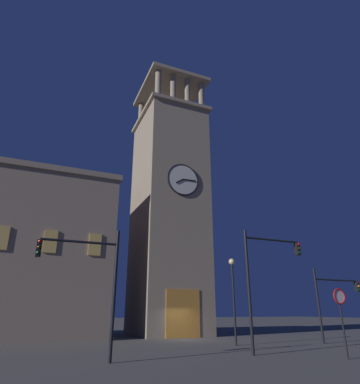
{
  "coord_description": "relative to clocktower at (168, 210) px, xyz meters",
  "views": [
    {
      "loc": [
        11.44,
        26.23,
        2.12
      ],
      "look_at": [
        -1.94,
        -5.65,
        14.78
      ],
      "focal_mm": 30.61,
      "sensor_mm": 36.0,
      "label": 1
    }
  ],
  "objects": [
    {
      "name": "traffic_signal_far",
      "position": [
        0.15,
        16.16,
        -8.09
      ],
      "size": [
        3.91,
        0.41,
        6.57
      ],
      "color": "black",
      "rests_on": "ground_plane"
    },
    {
      "name": "traffic_signal_mid",
      "position": [
        -8.63,
        12.51,
        -9.09
      ],
      "size": [
        4.4,
        0.41,
        5.19
      ],
      "color": "black",
      "rests_on": "ground_plane"
    },
    {
      "name": "traffic_signal_near",
      "position": [
        9.82,
        15.96,
        -8.63
      ],
      "size": [
        3.71,
        0.41,
        5.9
      ],
      "color": "black",
      "rests_on": "ground_plane"
    },
    {
      "name": "clocktower",
      "position": [
        0.0,
        0.0,
        0.0
      ],
      "size": [
        7.1,
        8.51,
        30.49
      ],
      "color": "gray",
      "rests_on": "ground_plane"
    },
    {
      "name": "street_lamp",
      "position": [
        -0.7,
        11.28,
        -8.51
      ],
      "size": [
        0.44,
        0.44,
        5.72
      ],
      "color": "black",
      "rests_on": "ground_plane"
    },
    {
      "name": "ground_plane",
      "position": [
        0.56,
        5.63,
        -12.45
      ],
      "size": [
        200.0,
        200.0,
        0.0
      ],
      "primitive_type": "plane",
      "color": "#56544F"
    },
    {
      "name": "no_horn_sign",
      "position": [
        -2.0,
        19.11,
        -9.91
      ],
      "size": [
        0.78,
        0.14,
        3.23
      ],
      "color": "black",
      "rests_on": "ground_plane"
    }
  ]
}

